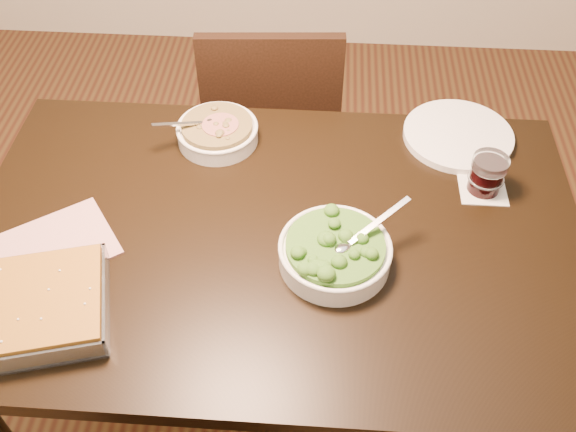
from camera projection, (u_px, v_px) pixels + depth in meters
The scene contains 10 objects.
ground at pixel (278, 392), 2.00m from camera, with size 4.00×4.00×0.00m, color #432013.
table at pixel (275, 259), 1.51m from camera, with size 1.40×0.90×0.75m.
magazine_a at pixel (50, 248), 1.41m from camera, with size 0.27×0.20×0.01m, color #9D2D3D.
coaster at pixel (482, 189), 1.54m from camera, with size 0.11×0.11×0.00m, color white.
stew_bowl at pixel (217, 131), 1.64m from camera, with size 0.22×0.21×0.08m.
broccoli_bowl at pixel (335, 252), 1.36m from camera, with size 0.25×0.24×0.09m.
baking_dish at pixel (20, 310), 1.27m from camera, with size 0.39×0.33×0.06m.
wine_tumbler at pixel (487, 173), 1.50m from camera, with size 0.08×0.08×0.09m.
dinner_plate at pixel (458, 135), 1.66m from camera, with size 0.28×0.28×0.02m, color white.
chair_far at pixel (273, 123), 2.11m from camera, with size 0.45×0.45×0.89m.
Camera 1 is at (0.10, -0.95, 1.84)m, focal length 40.00 mm.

